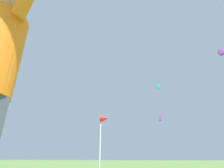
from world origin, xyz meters
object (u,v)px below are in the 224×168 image
at_px(distant_kite_purple_low_right, 160,118).
at_px(distant_kite_purple_far_center, 221,52).
at_px(distant_kite_teal_low_left, 159,86).
at_px(marker_flag, 104,122).

relative_size(distant_kite_purple_low_right, distant_kite_purple_far_center, 0.65).
xyz_separation_m(distant_kite_purple_far_center, distant_kite_teal_low_left, (-11.04, 5.37, -2.80)).
height_order(distant_kite_purple_low_right, distant_kite_purple_far_center, distant_kite_purple_far_center).
bearing_deg(distant_kite_purple_far_center, distant_kite_purple_low_right, -177.20).
bearing_deg(distant_kite_teal_low_left, distant_kite_purple_low_right, -92.08).
xyz_separation_m(distant_kite_purple_low_right, distant_kite_purple_far_center, (11.26, 0.55, 10.77)).
bearing_deg(distant_kite_teal_low_left, marker_flag, -92.03).
bearing_deg(distant_kite_purple_low_right, distant_kite_teal_low_left, 87.92).
xyz_separation_m(distant_kite_purple_far_center, marker_flag, (-12.09, -24.12, -15.65)).
bearing_deg(marker_flag, distant_kite_purple_far_center, 63.38).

